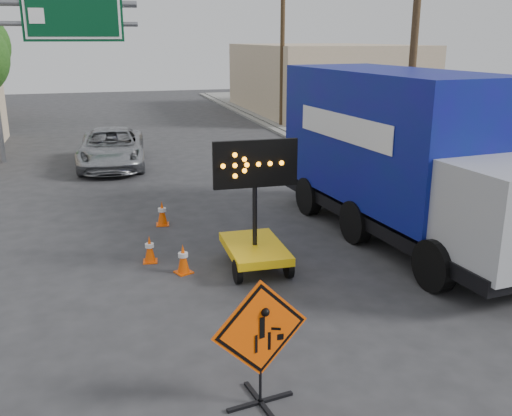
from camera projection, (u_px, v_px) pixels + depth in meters
name	position (u px, v px, depth m)	size (l,w,h in m)	color
ground	(281.00, 360.00, 9.33)	(100.00, 100.00, 0.00)	#2D2D30
curb_right	(329.00, 156.00, 25.02)	(0.40, 60.00, 0.12)	gray
sidewalk_right	(376.00, 153.00, 25.62)	(4.00, 60.00, 0.15)	gray
building_right_far	(323.00, 79.00, 39.72)	(10.00, 14.00, 4.60)	#C8AC90
highway_gantry	(41.00, 37.00, 23.24)	(6.18, 0.38, 6.90)	slate
utility_pole_near	(414.00, 49.00, 19.30)	(1.80, 0.26, 9.00)	#4A341F
utility_pole_far	(282.00, 44.00, 32.19)	(1.80, 0.26, 9.00)	#4A341F
construction_sign	(260.00, 341.00, 7.94)	(1.45, 1.03, 1.94)	black
arrow_board	(255.00, 240.00, 12.90)	(1.88, 2.11, 2.97)	yellow
pickup_truck	(112.00, 148.00, 23.11)	(2.54, 5.52, 1.53)	#A0A3A7
box_truck	(403.00, 165.00, 14.56)	(3.55, 9.23, 4.28)	black
cone_a	(183.00, 259.00, 12.70)	(0.45, 0.45, 0.68)	#FF5105
cone_b	(150.00, 249.00, 13.33)	(0.37, 0.37, 0.65)	#FF5105
cone_c	(162.00, 213.00, 15.96)	(0.39, 0.39, 0.70)	#FF5105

